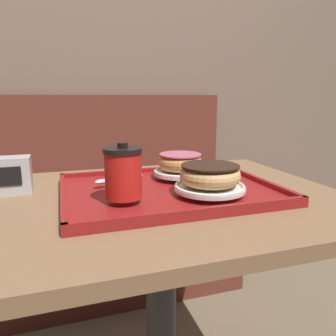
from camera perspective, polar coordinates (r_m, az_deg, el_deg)
wall_behind at (r=1.86m, az=-11.85°, el=18.50°), size 8.00×0.05×2.40m
booth_bench at (r=1.76m, az=-9.05°, el=-10.46°), size 1.23×0.44×1.00m
cafe_table at (r=0.87m, az=-1.27°, el=-15.79°), size 0.90×0.69×0.76m
serving_tray at (r=0.82m, az=0.00°, el=-3.90°), size 0.51×0.40×0.02m
coffee_cup_front at (r=0.70m, az=-7.79°, el=-0.79°), size 0.08×0.08×0.12m
plate_with_chocolate_donut at (r=0.76m, az=7.25°, el=-3.32°), size 0.16×0.16×0.01m
donut_chocolate_glazed at (r=0.76m, az=7.32°, el=-1.13°), size 0.14×0.14×0.05m
plate_with_plain_donut at (r=0.91m, az=2.12°, el=-0.69°), size 0.15×0.15×0.01m
donut_plain at (r=0.90m, az=2.14°, el=1.13°), size 0.12×0.12×0.04m
spoon at (r=0.84m, az=-10.30°, el=-2.15°), size 0.14×0.08×0.01m
napkin_dispenser at (r=0.89m, az=-25.86°, el=-1.18°), size 0.10×0.06×0.09m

